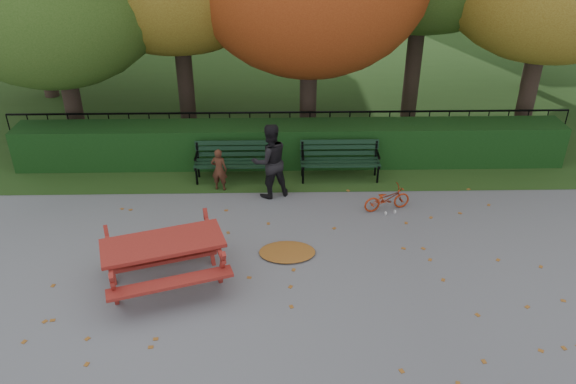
{
  "coord_description": "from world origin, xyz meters",
  "views": [
    {
      "loc": [
        -0.33,
        -7.82,
        6.06
      ],
      "look_at": [
        -0.14,
        1.24,
        1.0
      ],
      "focal_mm": 35.0,
      "sensor_mm": 36.0,
      "label": 1
    }
  ],
  "objects_px": {
    "adult": "(270,161)",
    "bicycle": "(387,199)",
    "bench_right": "(340,157)",
    "child": "(219,170)",
    "bench_left": "(234,158)",
    "picnic_table": "(164,251)"
  },
  "relations": [
    {
      "from": "adult",
      "to": "bicycle",
      "type": "height_order",
      "value": "adult"
    },
    {
      "from": "picnic_table",
      "to": "child",
      "type": "bearing_deg",
      "value": 61.48
    },
    {
      "from": "bench_left",
      "to": "picnic_table",
      "type": "bearing_deg",
      "value": -103.75
    },
    {
      "from": "bench_right",
      "to": "picnic_table",
      "type": "relative_size",
      "value": 0.76
    },
    {
      "from": "adult",
      "to": "bicycle",
      "type": "bearing_deg",
      "value": 143.65
    },
    {
      "from": "bench_right",
      "to": "child",
      "type": "bearing_deg",
      "value": -169.32
    },
    {
      "from": "bicycle",
      "to": "bench_left",
      "type": "bearing_deg",
      "value": 50.99
    },
    {
      "from": "adult",
      "to": "bench_right",
      "type": "bearing_deg",
      "value": -174.23
    },
    {
      "from": "bench_right",
      "to": "child",
      "type": "distance_m",
      "value": 2.75
    },
    {
      "from": "bench_right",
      "to": "bicycle",
      "type": "distance_m",
      "value": 1.71
    },
    {
      "from": "bench_right",
      "to": "child",
      "type": "relative_size",
      "value": 1.83
    },
    {
      "from": "bench_left",
      "to": "bicycle",
      "type": "bearing_deg",
      "value": -24.31
    },
    {
      "from": "child",
      "to": "bench_right",
      "type": "bearing_deg",
      "value": -158.42
    },
    {
      "from": "bench_right",
      "to": "bicycle",
      "type": "xyz_separation_m",
      "value": [
        0.85,
        -1.47,
        -0.26
      ]
    },
    {
      "from": "bicycle",
      "to": "child",
      "type": "bearing_deg",
      "value": 60.25
    },
    {
      "from": "bench_left",
      "to": "adult",
      "type": "distance_m",
      "value": 1.18
    },
    {
      "from": "bicycle",
      "to": "adult",
      "type": "bearing_deg",
      "value": 59.99
    },
    {
      "from": "bench_left",
      "to": "child",
      "type": "relative_size",
      "value": 1.83
    },
    {
      "from": "picnic_table",
      "to": "bench_right",
      "type": "bearing_deg",
      "value": 31.11
    },
    {
      "from": "bench_right",
      "to": "adult",
      "type": "height_order",
      "value": "adult"
    },
    {
      "from": "bench_right",
      "to": "child",
      "type": "xyz_separation_m",
      "value": [
        -2.71,
        -0.51,
        -0.03
      ]
    },
    {
      "from": "bench_left",
      "to": "bench_right",
      "type": "distance_m",
      "value": 2.4
    }
  ]
}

